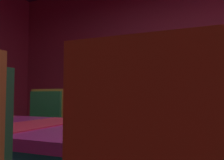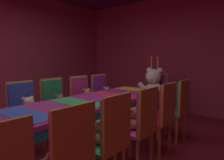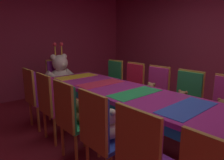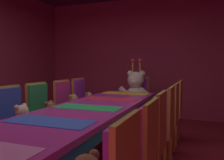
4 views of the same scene
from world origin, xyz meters
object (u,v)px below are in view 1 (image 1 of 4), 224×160
object	(u,v)px
banquet_table	(158,148)
teddy_right_2	(224,146)
chair_right_5	(42,127)
teddy_right_3	(144,139)
chair_right_3	(149,134)
chair_right_4	(91,130)
chair_right_2	(224,139)

from	to	relation	value
banquet_table	teddy_right_2	distance (m)	0.73
teddy_right_2	chair_right_5	xyz separation A→B (m)	(0.17, 1.68, 0.03)
teddy_right_3	chair_right_3	bearing A→B (deg)	180.00
chair_right_4	chair_right_3	bearing A→B (deg)	89.67
banquet_table	chair_right_4	xyz separation A→B (m)	(0.83, 0.81, -0.06)
teddy_right_3	chair_right_4	distance (m)	0.56
chair_right_3	teddy_right_3	distance (m)	0.14
teddy_right_2	chair_right_4	size ratio (longest dim) A/B	0.28
teddy_right_3	chair_right_4	size ratio (longest dim) A/B	0.29
banquet_table	chair_right_4	world-z (taller)	chair_right_4
chair_right_3	chair_right_5	xyz separation A→B (m)	(0.01, 1.11, 0.00)
banquet_table	chair_right_5	bearing A→B (deg)	58.90
banquet_table	teddy_right_3	bearing A→B (deg)	21.48
chair_right_2	chair_right_4	bearing A→B (deg)	-91.07
banquet_table	teddy_right_3	xyz separation A→B (m)	(0.68, 0.27, -0.08)
chair_right_4	chair_right_5	bearing A→B (deg)	-90.54
chair_right_2	chair_right_4	world-z (taller)	same
banquet_table	chair_right_5	xyz separation A→B (m)	(0.83, 1.38, -0.06)
teddy_right_3	chair_right_2	bearing A→B (deg)	102.43
chair_right_3	chair_right_5	world-z (taller)	same
teddy_right_2	chair_right_5	distance (m)	1.69
banquet_table	teddy_right_2	world-z (taller)	banquet_table
chair_right_3	chair_right_5	bearing A→B (deg)	-90.44
chair_right_3	chair_right_4	xyz separation A→B (m)	(0.00, 0.54, 0.00)
banquet_table	chair_right_4	distance (m)	1.16
chair_right_2	teddy_right_2	size ratio (longest dim) A/B	3.62
chair_right_3	banquet_table	bearing A→B (deg)	18.01
banquet_table	chair_right_3	bearing A→B (deg)	18.01
chair_right_2	chair_right_4	distance (m)	1.11
chair_right_2	chair_right_3	bearing A→B (deg)	-91.77
banquet_table	teddy_right_3	world-z (taller)	banquet_table
teddy_right_2	teddy_right_3	world-z (taller)	teddy_right_3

